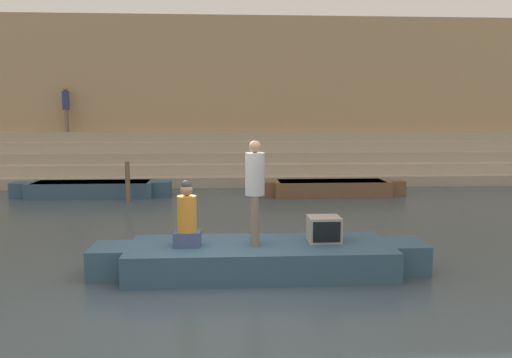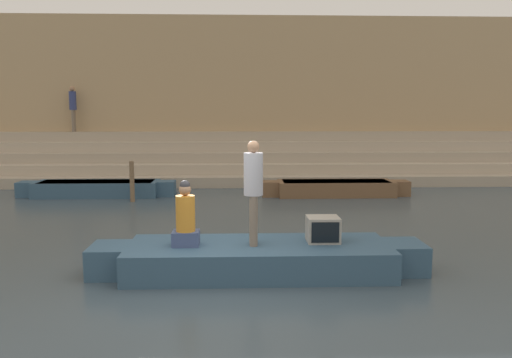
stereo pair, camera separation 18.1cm
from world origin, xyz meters
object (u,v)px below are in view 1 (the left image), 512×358
(moored_boat_shore, at_px, (331,188))
(moored_boat_distant, at_px, (92,189))
(mooring_post, at_px, (128,182))
(person_on_steps, at_px, (66,105))
(person_standing, at_px, (255,185))
(rowboat_main, at_px, (260,257))
(tv_set, at_px, (324,229))
(person_rowing, at_px, (187,219))

(moored_boat_shore, xyz_separation_m, moored_boat_distant, (-7.48, 0.20, 0.00))
(moored_boat_distant, height_order, mooring_post, mooring_post)
(moored_boat_distant, bearing_deg, mooring_post, -41.40)
(mooring_post, xyz_separation_m, person_on_steps, (-3.43, 5.65, 2.32))
(mooring_post, bearing_deg, person_standing, -63.80)
(rowboat_main, xyz_separation_m, tv_set, (1.06, 0.11, 0.43))
(moored_boat_distant, bearing_deg, tv_set, -55.74)
(moored_boat_shore, bearing_deg, rowboat_main, -107.93)
(moored_boat_shore, bearing_deg, person_rowing, -115.14)
(rowboat_main, distance_m, person_on_steps, 14.41)
(person_standing, height_order, person_on_steps, person_on_steps)
(moored_boat_shore, bearing_deg, tv_set, -100.76)
(person_standing, distance_m, person_on_steps, 14.23)
(rowboat_main, distance_m, person_standing, 1.20)
(person_rowing, bearing_deg, person_standing, -13.10)
(tv_set, bearing_deg, person_on_steps, 115.31)
(person_standing, height_order, tv_set, person_standing)
(rowboat_main, height_order, person_standing, person_standing)
(moored_boat_shore, distance_m, mooring_post, 6.24)
(person_standing, bearing_deg, person_on_steps, 120.82)
(rowboat_main, xyz_separation_m, person_rowing, (-1.16, -0.05, 0.65))
(person_standing, bearing_deg, person_rowing, -177.29)
(person_standing, xyz_separation_m, person_on_steps, (-6.77, 12.44, 1.47))
(person_rowing, height_order, moored_boat_distant, person_rowing)
(person_standing, distance_m, person_rowing, 1.20)
(tv_set, height_order, moored_boat_shore, tv_set)
(mooring_post, bearing_deg, person_rowing, -71.59)
(rowboat_main, xyz_separation_m, moored_boat_shore, (2.75, 7.59, -0.01))
(person_on_steps, bearing_deg, moored_boat_distant, 53.68)
(tv_set, distance_m, mooring_post, 8.01)
(person_standing, bearing_deg, rowboat_main, 27.44)
(person_rowing, xyz_separation_m, person_on_steps, (-5.69, 12.45, 2.01))
(moored_boat_shore, xyz_separation_m, person_on_steps, (-9.60, 4.81, 2.67))
(person_on_steps, bearing_deg, person_rowing, 53.53)
(rowboat_main, relative_size, mooring_post, 4.51)
(person_standing, distance_m, moored_boat_distant, 9.18)
(person_on_steps, bearing_deg, moored_boat_shore, 92.37)
(tv_set, height_order, mooring_post, mooring_post)
(moored_boat_shore, height_order, mooring_post, mooring_post)
(tv_set, xyz_separation_m, person_on_steps, (-7.91, 12.29, 2.23))
(mooring_post, height_order, person_on_steps, person_on_steps)
(moored_boat_shore, bearing_deg, person_on_steps, 155.36)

